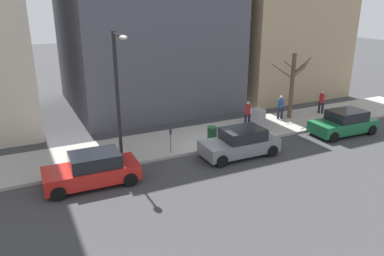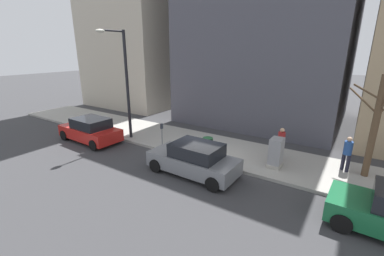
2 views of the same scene
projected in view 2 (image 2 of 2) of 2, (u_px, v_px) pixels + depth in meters
name	position (u px, v px, depth m)	size (l,w,h in m)	color
ground_plane	(201.00, 162.00, 13.19)	(120.00, 120.00, 0.00)	#38383A
sidewalk	(219.00, 149.00, 14.77)	(4.00, 36.00, 0.15)	#9E9B93
parked_car_grey	(194.00, 159.00, 11.78)	(1.98, 4.23, 1.52)	slate
parked_car_red	(90.00, 130.00, 16.03)	(2.02, 4.25, 1.52)	red
parking_meter	(162.00, 132.00, 14.82)	(0.14, 0.10, 1.35)	slate
utility_box	(276.00, 153.00, 12.20)	(0.83, 0.61, 1.43)	#A8A399
streetlamp	(123.00, 77.00, 15.23)	(1.97, 0.32, 6.50)	black
bare_tree	(375.00, 125.00, 10.82)	(1.61, 2.38, 4.46)	brown
trash_bin	(208.00, 146.00, 13.81)	(0.56, 0.56, 0.90)	#14381E
pedestrian_midblock	(347.00, 152.00, 11.71)	(0.36, 0.37, 1.66)	#1E1E2D
pedestrian_far_corner	(281.00, 142.00, 13.02)	(0.36, 0.39, 1.66)	#1E1E2D
office_block_center	(273.00, 16.00, 20.05)	(11.60, 11.60, 16.19)	#4C4C56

